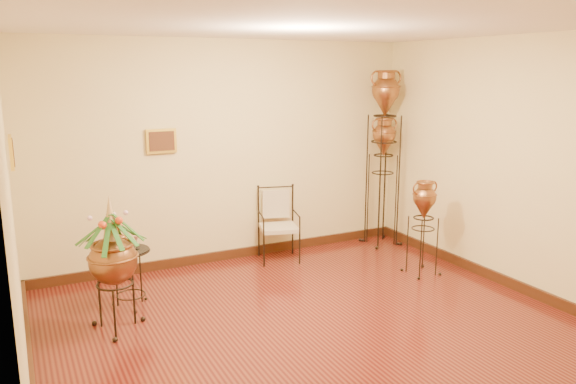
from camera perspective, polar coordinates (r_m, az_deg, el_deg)
name	(u,v)px	position (r m, az deg, el deg)	size (l,w,h in m)	color
ground	(326,337)	(5.39, 3.92, -14.46)	(5.00, 5.00, 0.00)	maroon
room_shell	(328,152)	(4.87, 4.11, 4.11)	(5.02, 5.02, 2.81)	beige
amphora_tall	(383,157)	(7.88, 9.66, 3.57)	(0.51, 0.51, 2.45)	black
amphora_mid	(382,181)	(7.94, 9.58, 1.14)	(0.46, 0.46, 1.81)	black
amphora_short	(423,227)	(6.92, 13.55, -3.51)	(0.37, 0.37, 1.16)	black
planter_urn	(113,255)	(5.49, -17.38, -6.13)	(0.79, 0.79, 1.33)	black
armchair	(279,225)	(7.23, -0.95, -3.35)	(0.64, 0.61, 0.95)	black
side_table	(130,277)	(6.10, -15.78, -8.30)	(0.50, 0.50, 0.79)	black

